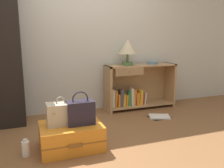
% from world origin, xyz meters
% --- Properties ---
extents(ground_plane, '(9.00, 9.00, 0.00)m').
position_xyz_m(ground_plane, '(0.00, 0.00, 0.00)').
color(ground_plane, brown).
extents(back_wall, '(6.40, 0.10, 2.60)m').
position_xyz_m(back_wall, '(0.00, 1.50, 1.30)').
color(back_wall, beige).
rests_on(back_wall, ground_plane).
extents(bookshelf, '(1.19, 0.35, 0.73)m').
position_xyz_m(bookshelf, '(0.93, 1.27, 0.35)').
color(bookshelf, tan).
rests_on(bookshelf, ground_plane).
extents(table_lamp, '(0.29, 0.29, 0.42)m').
position_xyz_m(table_lamp, '(0.74, 1.25, 1.02)').
color(table_lamp, '#4C7542').
rests_on(table_lamp, bookshelf).
extents(bowl, '(0.18, 0.18, 0.05)m').
position_xyz_m(bowl, '(1.20, 1.26, 0.76)').
color(bowl, slate).
rests_on(bowl, bookshelf).
extents(suitcase_large, '(0.66, 0.51, 0.27)m').
position_xyz_m(suitcase_large, '(-0.39, 0.16, 0.14)').
color(suitcase_large, orange).
rests_on(suitcase_large, ground_plane).
extents(train_case, '(0.30, 0.20, 0.30)m').
position_xyz_m(train_case, '(-0.48, 0.20, 0.39)').
color(train_case, beige).
rests_on(train_case, suitcase_large).
extents(handbag, '(0.29, 0.16, 0.36)m').
position_xyz_m(handbag, '(-0.29, 0.13, 0.40)').
color(handbag, '#231E2D').
rests_on(handbag, suitcase_large).
extents(bottle, '(0.08, 0.08, 0.18)m').
position_xyz_m(bottle, '(-0.86, 0.14, 0.08)').
color(bottle, white).
rests_on(bottle, ground_plane).
extents(open_book_on_floor, '(0.36, 0.31, 0.02)m').
position_xyz_m(open_book_on_floor, '(1.04, 0.70, 0.01)').
color(open_book_on_floor, white).
rests_on(open_book_on_floor, ground_plane).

